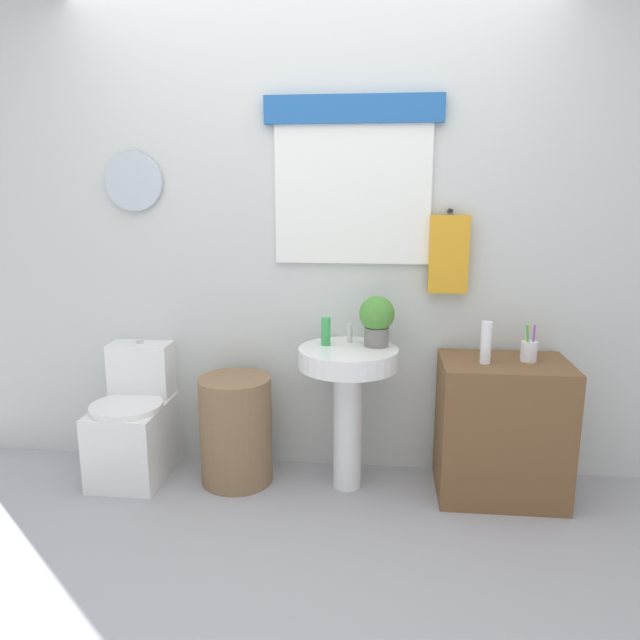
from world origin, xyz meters
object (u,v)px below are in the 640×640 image
Objects in this scene: toilet at (135,425)px; laundry_hamper at (236,430)px; wooden_cabinet at (501,429)px; potted_plant at (377,318)px; toothbrush_cup at (529,351)px; lotion_bottle at (486,343)px; soap_bottle at (326,331)px; pedestal_sink at (348,384)px.

laundry_hamper is (0.57, -0.03, 0.01)m from toilet.
toilet is 1.95m from wooden_cabinet.
potted_plant is 1.41× the size of toothbrush_cup.
lotion_bottle is (1.84, -0.07, 0.53)m from toilet.
toilet is at bearing 179.11° from wooden_cabinet.
wooden_cabinet is at bearing -0.89° from toilet.
wooden_cabinet is 4.87× the size of soap_bottle.
toothbrush_cup is (1.01, -0.03, -0.07)m from soap_bottle.
potted_plant is at bearing 23.20° from pedestal_sink.
potted_plant reaches higher than soap_bottle.
toothbrush_cup is at bearing -0.29° from toilet.
soap_bottle is (-0.12, 0.05, 0.26)m from pedestal_sink.
lotion_bottle is 1.13× the size of toothbrush_cup.
toilet is at bearing 178.52° from pedestal_sink.
toothbrush_cup is (0.75, -0.04, -0.14)m from potted_plant.
pedestal_sink is 5.19× the size of soap_bottle.
lotion_bottle is at bearing -10.64° from potted_plant.
potted_plant reaches higher than laundry_hamper.
lotion_bottle reaches higher than wooden_cabinet.
soap_bottle is 0.79× the size of toothbrush_cup.
wooden_cabinet is 3.42× the size of lotion_bottle.
wooden_cabinet is (0.78, 0.00, -0.21)m from pedestal_sink.
potted_plant is (0.74, 0.06, 0.61)m from laundry_hamper.
toilet is 2.80× the size of potted_plant.
wooden_cabinet is (1.38, 0.00, 0.07)m from laundry_hamper.
wooden_cabinet is at bearing 0.00° from laundry_hamper.
potted_plant is at bearing 1.30° from toilet.
toilet is at bearing 179.71° from toothbrush_cup.
lotion_bottle is at bearing -160.03° from wooden_cabinet.
potted_plant is 1.25× the size of lotion_bottle.
wooden_cabinet is at bearing 19.97° from lotion_bottle.
pedestal_sink is 2.91× the size of potted_plant.
toilet is at bearing 176.99° from laundry_hamper.
toothbrush_cup is at bearing -3.05° from potted_plant.
potted_plant reaches higher than pedestal_sink.
pedestal_sink is 4.09× the size of toothbrush_cup.
potted_plant is (-0.64, 0.06, 0.55)m from wooden_cabinet.
pedestal_sink is 3.64× the size of lotion_bottle.
wooden_cabinet is 0.85m from potted_plant.
wooden_cabinet reaches higher than laundry_hamper.
soap_bottle is (-0.90, 0.05, 0.48)m from wooden_cabinet.
toothbrush_cup reaches higher than pedestal_sink.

